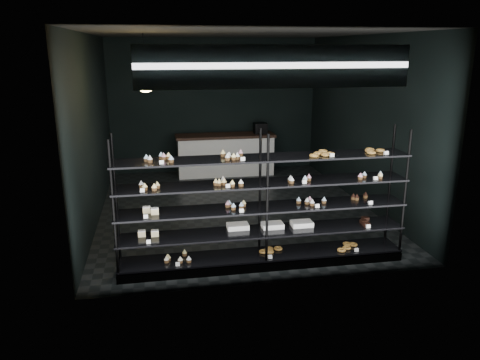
# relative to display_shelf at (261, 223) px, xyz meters

# --- Properties ---
(room) EXTENTS (5.01, 6.01, 3.20)m
(room) POSITION_rel_display_shelf_xyz_m (0.05, 2.45, 0.97)
(room) COLOR black
(room) RESTS_ON ground
(display_shelf) EXTENTS (4.00, 0.50, 1.91)m
(display_shelf) POSITION_rel_display_shelf_xyz_m (0.00, 0.00, 0.00)
(display_shelf) COLOR black
(display_shelf) RESTS_ON room
(signage) EXTENTS (3.30, 0.05, 0.50)m
(signage) POSITION_rel_display_shelf_xyz_m (0.05, -0.48, 2.12)
(signage) COLOR #0C1C3C
(signage) RESTS_ON room
(pendant_lamp) EXTENTS (0.32, 0.32, 0.89)m
(pendant_lamp) POSITION_rel_display_shelf_xyz_m (-1.50, 1.60, 1.82)
(pendant_lamp) COLOR black
(pendant_lamp) RESTS_ON room
(service_counter) EXTENTS (2.36, 0.65, 1.23)m
(service_counter) POSITION_rel_display_shelf_xyz_m (0.25, 4.95, -0.13)
(service_counter) COLOR silver
(service_counter) RESTS_ON room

